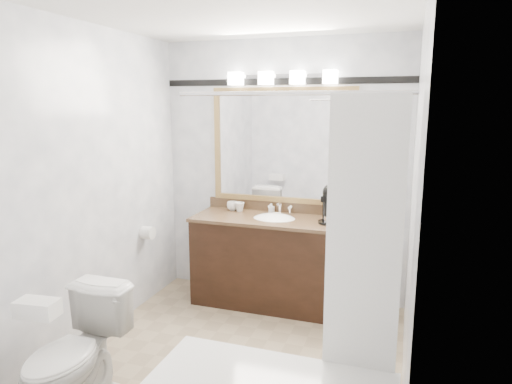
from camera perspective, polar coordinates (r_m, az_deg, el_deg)
room at (r=3.22m, az=-2.70°, el=-0.58°), size 2.42×2.62×2.52m
vanity at (r=4.37m, az=2.26°, el=-8.45°), size 1.53×0.58×0.97m
mirror at (r=4.40m, az=3.34°, el=5.79°), size 1.40×0.04×1.10m
vanity_light_bar at (r=4.33m, az=3.24°, el=14.10°), size 1.02×0.14×0.12m
accent_stripe at (r=4.39m, az=3.47°, el=13.62°), size 2.40×0.01×0.06m
tp_roll at (r=4.43m, az=-13.38°, el=-4.97°), size 0.11×0.12×0.12m
toilet at (r=3.18m, az=-21.79°, el=-18.46°), size 0.42×0.74×0.75m
tissue_box at (r=2.83m, az=-25.66°, el=-12.96°), size 0.24×0.15×0.09m
coffee_maker at (r=4.12m, az=9.32°, el=-1.30°), size 0.18×0.23×0.35m
cup_left at (r=4.55m, az=-2.95°, el=-1.76°), size 0.14×0.14×0.09m
cup_right at (r=4.51m, az=-2.07°, el=-1.87°), size 0.12×0.12×0.09m
soap_bottle_a at (r=4.45m, az=1.96°, el=-2.01°), size 0.05×0.05×0.09m
soap_bar at (r=4.36m, az=2.64°, el=-2.76°), size 0.08×0.05×0.02m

